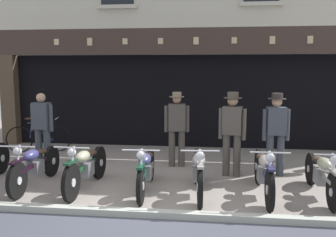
# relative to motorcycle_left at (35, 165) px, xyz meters

# --- Properties ---
(shop_facade) EXTENTS (10.73, 4.42, 6.01)m
(shop_facade) POSITION_rel_motorcycle_left_xyz_m (2.34, 5.77, 1.24)
(shop_facade) COLOR black
(shop_facade) RESTS_ON ground
(motorcycle_left) EXTENTS (0.62, 2.03, 0.91)m
(motorcycle_left) POSITION_rel_motorcycle_left_xyz_m (0.00, 0.00, 0.00)
(motorcycle_left) COLOR black
(motorcycle_left) RESTS_ON ground
(motorcycle_center_left) EXTENTS (0.62, 2.03, 0.92)m
(motorcycle_center_left) POSITION_rel_motorcycle_left_xyz_m (0.99, -0.03, 0.01)
(motorcycle_center_left) COLOR black
(motorcycle_center_left) RESTS_ON ground
(motorcycle_center) EXTENTS (0.62, 1.98, 0.90)m
(motorcycle_center) POSITION_rel_motorcycle_left_xyz_m (2.11, -0.02, -0.00)
(motorcycle_center) COLOR black
(motorcycle_center) RESTS_ON ground
(motorcycle_center_right) EXTENTS (0.62, 2.00, 0.93)m
(motorcycle_center_right) POSITION_rel_motorcycle_left_xyz_m (3.05, -0.08, 0.01)
(motorcycle_center_right) COLOR black
(motorcycle_center_right) RESTS_ON ground
(motorcycle_right) EXTENTS (0.62, 2.11, 0.93)m
(motorcycle_right) POSITION_rel_motorcycle_left_xyz_m (4.18, -0.01, 0.01)
(motorcycle_right) COLOR black
(motorcycle_right) RESTS_ON ground
(motorcycle_far_right) EXTENTS (0.62, 2.01, 0.90)m
(motorcycle_far_right) POSITION_rel_motorcycle_left_xyz_m (5.17, 0.06, -0.01)
(motorcycle_far_right) COLOR black
(motorcycle_far_right) RESTS_ON ground
(salesman_left) EXTENTS (0.55, 0.29, 1.67)m
(salesman_left) POSITION_rel_motorcycle_left_xyz_m (-0.48, 1.37, 0.51)
(salesman_left) COLOR #3D424C
(salesman_left) RESTS_ON ground
(shopkeeper_center) EXTENTS (0.56, 0.33, 1.69)m
(shopkeeper_center) POSITION_rel_motorcycle_left_xyz_m (2.48, 1.83, 0.52)
(shopkeeper_center) COLOR #47423D
(shopkeeper_center) RESTS_ON ground
(salesman_right) EXTENTS (0.55, 0.37, 1.74)m
(salesman_right) POSITION_rel_motorcycle_left_xyz_m (3.68, 1.19, 0.56)
(salesman_right) COLOR #47423D
(salesman_right) RESTS_ON ground
(assistant_far_right) EXTENTS (0.56, 0.36, 1.72)m
(assistant_far_right) POSITION_rel_motorcycle_left_xyz_m (4.58, 1.34, 0.54)
(assistant_far_right) COLOR #3D424C
(assistant_far_right) RESTS_ON ground
(advert_board_near) EXTENTS (0.78, 0.03, 0.92)m
(advert_board_near) POSITION_rel_motorcycle_left_xyz_m (-0.11, 4.14, 1.10)
(advert_board_near) COLOR beige
(leaning_bicycle) EXTENTS (1.68, 0.57, 0.95)m
(leaning_bicycle) POSITION_rel_motorcycle_left_xyz_m (-1.35, 2.91, -0.04)
(leaning_bicycle) COLOR black
(leaning_bicycle) RESTS_ON ground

